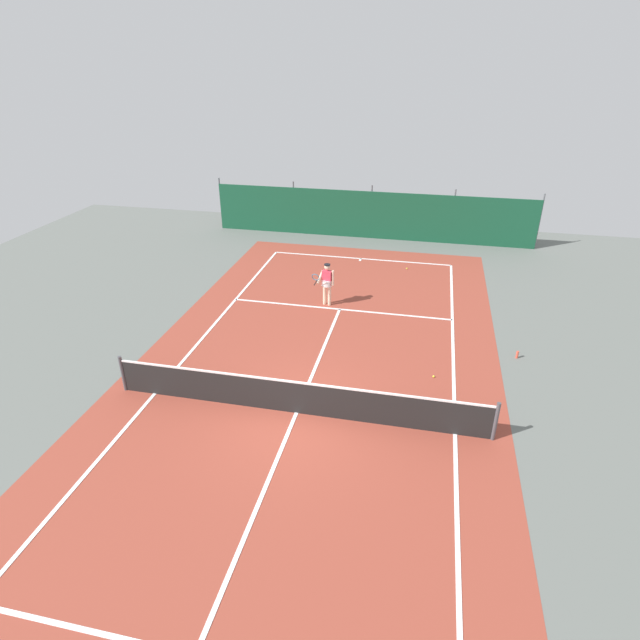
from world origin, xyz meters
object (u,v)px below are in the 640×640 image
Objects in this scene: tennis_player at (327,281)px; tennis_ball_midcourt at (407,268)px; water_bottle at (517,355)px; tennis_ball_near_player at (434,376)px; tennis_net at (296,397)px.

tennis_ball_midcourt is (2.75, 4.33, -0.93)m from tennis_player.
water_bottle is at bearing -60.60° from tennis_ball_midcourt.
tennis_player is at bearing -122.35° from tennis_ball_midcourt.
water_bottle is at bearing 33.58° from tennis_ball_near_player.
tennis_ball_midcourt is at bearing -110.42° from tennis_player.
tennis_player is 5.94m from tennis_ball_near_player.
tennis_player reaches higher than tennis_net.
tennis_net reaches higher than tennis_ball_near_player.
tennis_player is at bearing 94.77° from tennis_net.
water_bottle is at bearing 34.57° from tennis_net.
water_bottle is (6.06, 4.17, -0.39)m from tennis_net.
tennis_player is 7.14m from water_bottle.
tennis_player is (-0.56, 6.71, 0.45)m from tennis_net.
tennis_ball_midcourt is (-1.34, 8.55, 0.00)m from tennis_ball_near_player.
tennis_ball_near_player is at bearing 35.27° from tennis_net.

